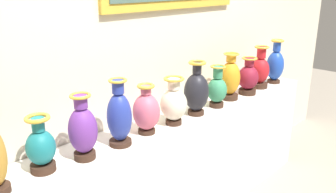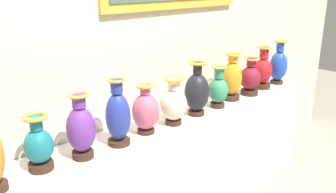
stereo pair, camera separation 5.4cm
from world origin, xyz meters
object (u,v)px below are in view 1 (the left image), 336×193
Objects in this scene: vase_rose at (146,111)px; vase_amber at (230,79)px; vase_teal at (41,147)px; vase_onyx at (196,91)px; vase_cobalt at (119,117)px; vase_burgundy at (248,78)px; vase_sapphire at (275,64)px; vase_ivory at (174,103)px; vase_jade at (217,89)px; vase_violet at (83,130)px; vase_crimson at (260,70)px.

vase_amber is at bearing 0.93° from vase_rose.
vase_onyx is at bearing -2.20° from vase_teal.
vase_cobalt is 1.39m from vase_burgundy.
vase_sapphire reaches higher than vase_onyx.
vase_onyx reaches higher than vase_ivory.
vase_amber reaches higher than vase_rose.
vase_onyx is 0.69m from vase_burgundy.
vase_burgundy is (0.45, 0.00, -0.00)m from vase_jade.
vase_cobalt is (0.47, -0.04, 0.04)m from vase_teal.
vase_rose reaches higher than vase_teal.
vase_sapphire reaches higher than vase_violet.
vase_onyx is at bearing -1.69° from vase_rose.
vase_violet is 0.47m from vase_rose.
vase_ivory reaches higher than vase_burgundy.
vase_rose is at bearing 178.17° from vase_jade.
vase_ivory is 0.49m from vase_jade.
vase_ivory is at bearing -176.97° from vase_amber.
vase_ivory is at bearing -179.54° from vase_sapphire.
vase_teal is 0.48m from vase_cobalt.
vase_rose is 0.94m from vase_amber.
vase_ivory is at bearing -3.30° from vase_teal.
vase_teal is 0.93× the size of vase_rose.
vase_rose is 1.17m from vase_burgundy.
vase_ivory is 1.18m from vase_crimson.
vase_violet is 0.95m from vase_onyx.
vase_burgundy reaches higher than vase_teal.
vase_cobalt is 1.25× the size of vase_jade.
vase_violet is 1.19m from vase_jade.
vase_jade is 0.85× the size of vase_crimson.
vase_violet reaches higher than vase_teal.
vase_onyx is 0.96× the size of vase_sapphire.
vase_onyx is at bearing -176.37° from vase_amber.
vase_onyx is 0.47m from vase_amber.
vase_cobalt reaches higher than vase_crimson.
vase_crimson reaches higher than vase_jade.
vase_rose is 0.85× the size of vase_amber.
vase_violet is 0.90× the size of vase_sapphire.
vase_crimson is at bearing -0.52° from vase_teal.
vase_violet is at bearing 179.32° from vase_jade.
vase_burgundy is at bearing -8.42° from vase_amber.
vase_crimson reaches higher than vase_ivory.
vase_cobalt is 0.23m from vase_rose.
vase_sapphire reaches higher than vase_jade.
vase_amber is at bearing 179.56° from vase_crimson.
vase_sapphire is at bearing -0.06° from vase_violet.
vase_cobalt is at bearing -179.13° from vase_crimson.
vase_teal is 0.80× the size of vase_crimson.
vase_crimson is at bearing 0.62° from vase_violet.
vase_violet is 1.15× the size of vase_jade.
vase_violet is 2.12m from vase_sapphire.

